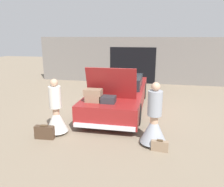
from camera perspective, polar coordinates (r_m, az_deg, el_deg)
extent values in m
plane|color=#7F705B|center=(9.04, 1.80, -3.71)|extent=(40.00, 40.00, 0.00)
cube|color=slate|center=(13.63, 5.42, 8.60)|extent=(12.00, 0.12, 2.80)
cube|color=black|center=(13.60, 5.36, 7.31)|extent=(2.80, 0.02, 2.20)
cube|color=maroon|center=(8.89, 1.83, -0.62)|extent=(1.97, 5.24, 0.65)
cube|color=#1E2328|center=(9.06, 2.19, 3.24)|extent=(1.73, 1.68, 0.44)
cylinder|color=black|center=(10.64, -1.57, 1.16)|extent=(0.18, 0.71, 0.71)
cylinder|color=black|center=(10.39, 8.29, 0.68)|extent=(0.18, 0.71, 0.71)
cylinder|color=black|center=(7.68, -6.90, -4.41)|extent=(0.18, 0.71, 0.71)
cylinder|color=black|center=(7.34, 6.83, -5.34)|extent=(0.18, 0.71, 0.71)
cube|color=silver|center=(6.50, -2.14, -8.72)|extent=(1.87, 0.10, 0.12)
cube|color=maroon|center=(7.16, -0.23, 2.64)|extent=(1.67, 0.33, 1.07)
cube|color=#8C7259|center=(6.99, -4.92, -1.28)|extent=(0.48, 0.36, 0.22)
cube|color=#2D2D33|center=(6.87, -0.93, -1.56)|extent=(0.44, 0.39, 0.21)
cube|color=#8C7259|center=(6.94, -4.96, 0.36)|extent=(0.55, 0.36, 0.20)
cylinder|color=tan|center=(6.82, -14.27, -6.86)|extent=(0.20, 0.20, 0.82)
cone|color=silver|center=(6.81, -14.29, -6.54)|extent=(0.67, 0.67, 0.74)
cylinder|color=silver|center=(6.59, -14.67, -0.93)|extent=(0.35, 0.35, 0.65)
sphere|color=tan|center=(6.49, -14.92, 2.76)|extent=(0.22, 0.22, 0.22)
cylinder|color=tan|center=(6.06, 10.80, -9.35)|extent=(0.21, 0.21, 0.84)
cone|color=#9399A3|center=(6.05, 10.82, -8.98)|extent=(0.72, 0.72, 0.76)
cylinder|color=#9399A3|center=(5.80, 11.16, -2.53)|extent=(0.38, 0.38, 0.67)
sphere|color=tan|center=(5.68, 11.38, 1.79)|extent=(0.23, 0.23, 0.23)
cube|color=#473323|center=(6.66, -17.20, -9.67)|extent=(0.57, 0.20, 0.38)
cube|color=#4C3823|center=(6.57, -17.34, -8.00)|extent=(0.20, 0.11, 0.02)
cube|color=#8C7259|center=(5.89, 12.34, -13.24)|extent=(0.44, 0.17, 0.28)
cube|color=#4C3823|center=(5.82, 12.43, -11.86)|extent=(0.16, 0.09, 0.02)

